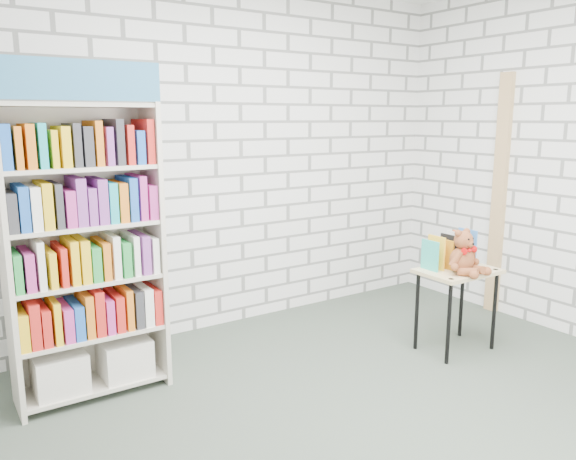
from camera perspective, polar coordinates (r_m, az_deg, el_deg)
ground at (r=3.38m, az=9.52°, el=-19.47°), size 4.50×4.50×0.00m
room_shell at (r=2.91m, az=10.69°, el=12.38°), size 4.52×4.02×2.81m
bookshelf at (r=3.63m, az=-19.96°, el=-1.99°), size 0.91×0.35×2.04m
display_table at (r=4.36m, az=16.83°, el=-4.96°), size 0.59×0.42×0.62m
table_books at (r=4.37m, az=16.07°, el=-2.07°), size 0.41×0.19×0.24m
teddy_bear at (r=4.21m, az=17.49°, el=-2.52°), size 0.30×0.28×0.32m
door_trim at (r=5.26m, az=20.65°, el=3.27°), size 0.05×0.12×2.10m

